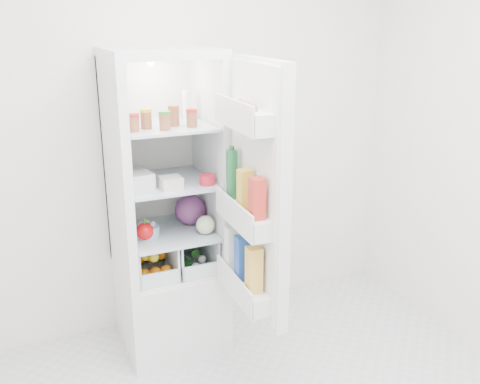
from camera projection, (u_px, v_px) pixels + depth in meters
name	position (u px, v px, depth m)	size (l,w,h in m)	color
room_walls	(304.00, 120.00, 1.96)	(3.02, 3.02, 2.61)	white
refrigerator	(166.00, 240.00, 3.26)	(0.60, 0.60, 1.80)	white
shelf_low	(169.00, 232.00, 3.18)	(0.49, 0.53, 0.01)	silver
shelf_mid	(166.00, 182.00, 3.09)	(0.49, 0.53, 0.01)	silver
shelf_top	(164.00, 126.00, 2.98)	(0.49, 0.53, 0.01)	silver
crisper_left	(150.00, 255.00, 3.17)	(0.23, 0.46, 0.22)	silver
crisper_right	(189.00, 248.00, 3.27)	(0.23, 0.46, 0.22)	silver
condiment_jars	(162.00, 121.00, 2.85)	(0.38, 0.16, 0.08)	#B21919
squeeze_bottle	(187.00, 105.00, 3.10)	(0.05, 0.05, 0.17)	white
tub_white	(140.00, 180.00, 2.94)	(0.13, 0.13, 0.08)	white
tub_cream	(171.00, 183.00, 2.93)	(0.12, 0.12, 0.07)	beige
tin_red	(207.00, 179.00, 3.01)	(0.09, 0.09, 0.06)	red
foil_tray	(131.00, 173.00, 3.18)	(0.16, 0.12, 0.04)	silver
red_cabbage	(190.00, 210.00, 3.25)	(0.19, 0.19, 0.19)	#541C4C
bell_pepper	(145.00, 231.00, 3.03)	(0.10, 0.10, 0.10)	red
mushroom_bowl	(148.00, 232.00, 3.08)	(0.14, 0.14, 0.06)	#92C7DB
salad_bag	(205.00, 225.00, 3.12)	(0.11, 0.11, 0.11)	beige
citrus_pile	(151.00, 260.00, 3.16)	(0.20, 0.31, 0.16)	orange
veg_pile	(190.00, 255.00, 3.28)	(0.16, 0.30, 0.10)	#194717
fridge_door	(254.00, 198.00, 2.68)	(0.19, 0.60, 1.30)	white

